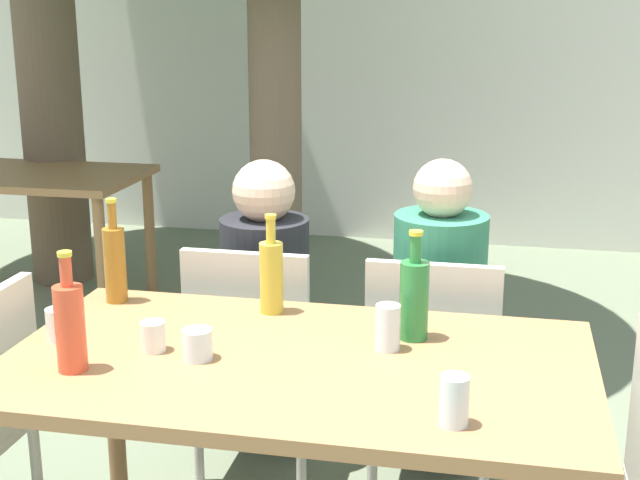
{
  "coord_description": "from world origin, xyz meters",
  "views": [
    {
      "loc": [
        0.52,
        -2.16,
        1.7
      ],
      "look_at": [
        0.0,
        0.3,
        1.02
      ],
      "focal_mm": 50.0,
      "sensor_mm": 36.0,
      "label": 1
    }
  ],
  "objects_px": {
    "dining_table_front": "(297,386)",
    "oil_cruet_2": "(271,275)",
    "patio_chair_3": "(433,363)",
    "soda_bottle_3": "(70,325)",
    "person_seated_2": "(272,321)",
    "drinking_glass_2": "(388,327)",
    "green_bottle_1": "(414,297)",
    "patio_chair_2": "(255,349)",
    "drinking_glass_0": "(153,336)",
    "drinking_glass_4": "(197,344)",
    "dining_table_back": "(31,191)",
    "drinking_glass_3": "(58,324)",
    "amber_bottle_0": "(115,262)",
    "person_seated_3": "(439,332)",
    "drinking_glass_1": "(454,401)"
  },
  "relations": [
    {
      "from": "soda_bottle_3",
      "to": "drinking_glass_1",
      "type": "height_order",
      "value": "soda_bottle_3"
    },
    {
      "from": "green_bottle_1",
      "to": "drinking_glass_3",
      "type": "relative_size",
      "value": 3.39
    },
    {
      "from": "green_bottle_1",
      "to": "drinking_glass_0",
      "type": "distance_m",
      "value": 0.73
    },
    {
      "from": "patio_chair_3",
      "to": "drinking_glass_4",
      "type": "xyz_separation_m",
      "value": [
        -0.58,
        -0.74,
        0.31
      ]
    },
    {
      "from": "person_seated_3",
      "to": "drinking_glass_0",
      "type": "relative_size",
      "value": 14.02
    },
    {
      "from": "person_seated_2",
      "to": "green_bottle_1",
      "type": "height_order",
      "value": "person_seated_2"
    },
    {
      "from": "dining_table_back",
      "to": "amber_bottle_0",
      "type": "height_order",
      "value": "amber_bottle_0"
    },
    {
      "from": "person_seated_3",
      "to": "green_bottle_1",
      "type": "height_order",
      "value": "person_seated_3"
    },
    {
      "from": "drinking_glass_1",
      "to": "drinking_glass_3",
      "type": "relative_size",
      "value": 1.27
    },
    {
      "from": "drinking_glass_2",
      "to": "drinking_glass_0",
      "type": "bearing_deg",
      "value": -167.2
    },
    {
      "from": "amber_bottle_0",
      "to": "drinking_glass_1",
      "type": "distance_m",
      "value": 1.28
    },
    {
      "from": "person_seated_2",
      "to": "oil_cruet_2",
      "type": "relative_size",
      "value": 3.73
    },
    {
      "from": "dining_table_front",
      "to": "oil_cruet_2",
      "type": "bearing_deg",
      "value": 115.12
    },
    {
      "from": "person_seated_3",
      "to": "drinking_glass_1",
      "type": "relative_size",
      "value": 9.92
    },
    {
      "from": "dining_table_back",
      "to": "patio_chair_2",
      "type": "bearing_deg",
      "value": -42.12
    },
    {
      "from": "person_seated_2",
      "to": "patio_chair_2",
      "type": "bearing_deg",
      "value": 90.0
    },
    {
      "from": "person_seated_2",
      "to": "drinking_glass_4",
      "type": "height_order",
      "value": "person_seated_2"
    },
    {
      "from": "dining_table_back",
      "to": "drinking_glass_2",
      "type": "xyz_separation_m",
      "value": [
        2.29,
        -2.15,
        0.17
      ]
    },
    {
      "from": "patio_chair_3",
      "to": "person_seated_2",
      "type": "bearing_deg",
      "value": -20.51
    },
    {
      "from": "person_seated_2",
      "to": "drinking_glass_2",
      "type": "height_order",
      "value": "person_seated_2"
    },
    {
      "from": "green_bottle_1",
      "to": "soda_bottle_3",
      "type": "bearing_deg",
      "value": -154.31
    },
    {
      "from": "dining_table_back",
      "to": "patio_chair_3",
      "type": "distance_m",
      "value": 2.86
    },
    {
      "from": "amber_bottle_0",
      "to": "soda_bottle_3",
      "type": "bearing_deg",
      "value": -77.57
    },
    {
      "from": "patio_chair_2",
      "to": "person_seated_3",
      "type": "relative_size",
      "value": 0.75
    },
    {
      "from": "patio_chair_2",
      "to": "person_seated_3",
      "type": "distance_m",
      "value": 0.67
    },
    {
      "from": "patio_chair_2",
      "to": "patio_chair_3",
      "type": "bearing_deg",
      "value": -180.0
    },
    {
      "from": "oil_cruet_2",
      "to": "dining_table_front",
      "type": "bearing_deg",
      "value": -64.88
    },
    {
      "from": "person_seated_2",
      "to": "drinking_glass_0",
      "type": "distance_m",
      "value": 0.99
    },
    {
      "from": "drinking_glass_3",
      "to": "drinking_glass_4",
      "type": "bearing_deg",
      "value": -6.58
    },
    {
      "from": "dining_table_back",
      "to": "person_seated_2",
      "type": "distance_m",
      "value": 2.21
    },
    {
      "from": "soda_bottle_3",
      "to": "drinking_glass_4",
      "type": "distance_m",
      "value": 0.33
    },
    {
      "from": "drinking_glass_0",
      "to": "drinking_glass_1",
      "type": "distance_m",
      "value": 0.88
    },
    {
      "from": "patio_chair_2",
      "to": "amber_bottle_0",
      "type": "distance_m",
      "value": 0.64
    },
    {
      "from": "patio_chair_2",
      "to": "drinking_glass_0",
      "type": "distance_m",
      "value": 0.78
    },
    {
      "from": "green_bottle_1",
      "to": "oil_cruet_2",
      "type": "distance_m",
      "value": 0.47
    },
    {
      "from": "amber_bottle_0",
      "to": "green_bottle_1",
      "type": "distance_m",
      "value": 0.97
    },
    {
      "from": "soda_bottle_3",
      "to": "person_seated_3",
      "type": "bearing_deg",
      "value": 51.94
    },
    {
      "from": "patio_chair_3",
      "to": "person_seated_3",
      "type": "height_order",
      "value": "person_seated_3"
    },
    {
      "from": "drinking_glass_4",
      "to": "green_bottle_1",
      "type": "bearing_deg",
      "value": 26.06
    },
    {
      "from": "person_seated_3",
      "to": "soda_bottle_3",
      "type": "distance_m",
      "value": 1.46
    },
    {
      "from": "drinking_glass_0",
      "to": "dining_table_front",
      "type": "bearing_deg",
      "value": 3.95
    },
    {
      "from": "dining_table_front",
      "to": "amber_bottle_0",
      "type": "distance_m",
      "value": 0.78
    },
    {
      "from": "green_bottle_1",
      "to": "drinking_glass_1",
      "type": "distance_m",
      "value": 0.54
    },
    {
      "from": "dining_table_back",
      "to": "amber_bottle_0",
      "type": "relative_size",
      "value": 3.69
    },
    {
      "from": "oil_cruet_2",
      "to": "drinking_glass_2",
      "type": "height_order",
      "value": "oil_cruet_2"
    },
    {
      "from": "soda_bottle_3",
      "to": "drinking_glass_3",
      "type": "height_order",
      "value": "soda_bottle_3"
    },
    {
      "from": "patio_chair_3",
      "to": "oil_cruet_2",
      "type": "xyz_separation_m",
      "value": [
        -0.48,
        -0.34,
        0.39
      ]
    },
    {
      "from": "green_bottle_1",
      "to": "soda_bottle_3",
      "type": "relative_size",
      "value": 0.99
    },
    {
      "from": "patio_chair_3",
      "to": "soda_bottle_3",
      "type": "xyz_separation_m",
      "value": [
        -0.87,
        -0.88,
        0.4
      ]
    },
    {
      "from": "oil_cruet_2",
      "to": "amber_bottle_0",
      "type": "bearing_deg",
      "value": -179.48
    }
  ]
}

